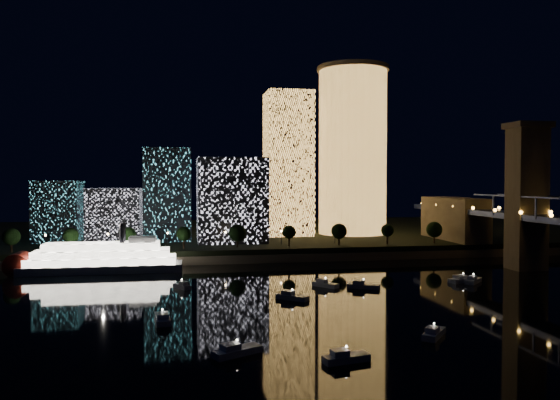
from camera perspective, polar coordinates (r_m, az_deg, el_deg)
The scene contains 10 objects.
ground at distance 131.49m, azimuth 12.99°, elevation -11.32°, with size 520.00×520.00×0.00m, color black.
far_bank at distance 283.46m, azimuth 0.11°, elevation -3.60°, with size 420.00×160.00×5.00m, color black.
seawall at distance 207.84m, azimuth 3.99°, elevation -5.94°, with size 420.00×6.00×3.00m, color #6B5E4C.
tower_cylindrical at distance 263.19m, azimuth 7.58°, elevation 5.16°, with size 34.00×34.00×79.25m.
tower_rectangular at distance 254.28m, azimuth 0.86°, elevation 3.79°, with size 20.83×20.83×66.29m, color #FFB351.
midrise_blocks at distance 235.63m, azimuth -11.75°, elevation -0.20°, with size 94.55×37.41×38.97m.
riverboat at distance 191.38m, azimuth -18.78°, elevation -5.88°, with size 55.84×12.41×16.78m.
motorboats at distance 136.88m, azimuth 10.63°, elevation -10.42°, with size 117.75×72.91×2.78m.
esplanade_trees at distance 207.61m, azimuth -4.16°, elevation -3.45°, with size 166.25×6.57×8.79m.
street_lamps at distance 213.22m, azimuth -5.72°, elevation -3.70°, with size 132.70×0.70×5.65m.
Camera 1 is at (-50.68, -117.52, 30.18)m, focal length 35.00 mm.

